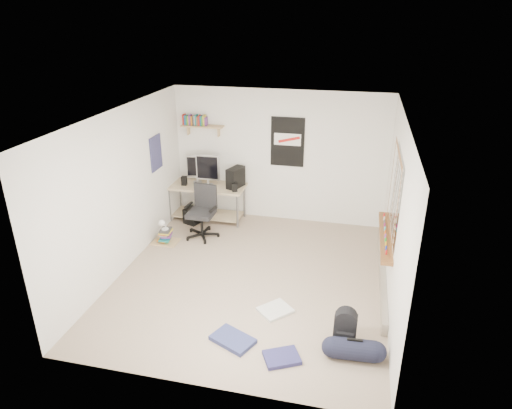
% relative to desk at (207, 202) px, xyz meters
% --- Properties ---
extents(floor, '(4.00, 4.50, 0.01)m').
position_rel_desk_xyz_m(floor, '(1.33, -1.88, -0.37)').
color(floor, gray).
rests_on(floor, ground).
extents(ceiling, '(4.00, 4.50, 0.01)m').
position_rel_desk_xyz_m(ceiling, '(1.33, -1.88, 2.14)').
color(ceiling, white).
rests_on(ceiling, ground).
extents(back_wall, '(4.00, 0.01, 2.50)m').
position_rel_desk_xyz_m(back_wall, '(1.33, 0.37, 0.89)').
color(back_wall, silver).
rests_on(back_wall, ground).
extents(left_wall, '(0.01, 4.50, 2.50)m').
position_rel_desk_xyz_m(left_wall, '(-0.67, -1.88, 0.89)').
color(left_wall, silver).
rests_on(left_wall, ground).
extents(right_wall, '(0.01, 4.50, 2.50)m').
position_rel_desk_xyz_m(right_wall, '(3.34, -1.88, 0.89)').
color(right_wall, silver).
rests_on(right_wall, ground).
extents(desk, '(1.58, 0.95, 0.67)m').
position_rel_desk_xyz_m(desk, '(0.00, 0.00, 0.00)').
color(desk, '#C3B287').
rests_on(desk, floor).
extents(monitor_left, '(0.39, 0.14, 0.42)m').
position_rel_desk_xyz_m(monitor_left, '(-0.22, 0.12, 0.52)').
color(monitor_left, '#95969A').
rests_on(monitor_left, desk).
extents(monitor_right, '(0.44, 0.12, 0.49)m').
position_rel_desk_xyz_m(monitor_right, '(0.04, 0.00, 0.55)').
color(monitor_right, '#A3A2A7').
rests_on(monitor_right, desk).
extents(pc_tower, '(0.30, 0.43, 0.41)m').
position_rel_desk_xyz_m(pc_tower, '(0.57, 0.05, 0.51)').
color(pc_tower, black).
rests_on(pc_tower, desk).
extents(keyboard, '(0.38, 0.17, 0.02)m').
position_rel_desk_xyz_m(keyboard, '(0.21, -0.26, 0.31)').
color(keyboard, black).
rests_on(keyboard, desk).
extents(speaker_left, '(0.11, 0.11, 0.20)m').
position_rel_desk_xyz_m(speaker_left, '(-0.42, -0.07, 0.41)').
color(speaker_left, black).
rests_on(speaker_left, desk).
extents(speaker_right, '(0.12, 0.12, 0.19)m').
position_rel_desk_xyz_m(speaker_right, '(0.60, -0.17, 0.40)').
color(speaker_right, black).
rests_on(speaker_right, desk).
extents(office_chair, '(0.70, 0.70, 0.95)m').
position_rel_desk_xyz_m(office_chair, '(0.14, -0.75, 0.12)').
color(office_chair, black).
rests_on(office_chair, floor).
extents(wall_shelf, '(0.80, 0.22, 0.24)m').
position_rel_desk_xyz_m(wall_shelf, '(-0.12, 0.26, 1.42)').
color(wall_shelf, tan).
rests_on(wall_shelf, back_wall).
extents(poster_back_wall, '(0.62, 0.03, 0.92)m').
position_rel_desk_xyz_m(poster_back_wall, '(1.48, 0.35, 1.19)').
color(poster_back_wall, black).
rests_on(poster_back_wall, back_wall).
extents(poster_left_wall, '(0.02, 0.42, 0.60)m').
position_rel_desk_xyz_m(poster_left_wall, '(-0.65, -0.68, 1.14)').
color(poster_left_wall, navy).
rests_on(poster_left_wall, left_wall).
extents(window, '(0.10, 1.50, 1.26)m').
position_rel_desk_xyz_m(window, '(3.28, -1.58, 1.08)').
color(window, brown).
rests_on(window, right_wall).
extents(baseboard_heater, '(0.08, 2.50, 0.18)m').
position_rel_desk_xyz_m(baseboard_heater, '(3.29, -1.58, -0.28)').
color(baseboard_heater, '#B7B2A8').
rests_on(baseboard_heater, floor).
extents(backpack, '(0.28, 0.23, 0.37)m').
position_rel_desk_xyz_m(backpack, '(2.80, -3.05, -0.16)').
color(backpack, black).
rests_on(backpack, floor).
extents(duffel_bag, '(0.27, 0.27, 0.51)m').
position_rel_desk_xyz_m(duffel_bag, '(2.92, -3.32, -0.22)').
color(duffel_bag, black).
rests_on(duffel_bag, floor).
extents(tshirt, '(0.54, 0.54, 0.04)m').
position_rel_desk_xyz_m(tshirt, '(1.85, -2.63, -0.34)').
color(tshirt, silver).
rests_on(tshirt, floor).
extents(jeans_a, '(0.61, 0.52, 0.06)m').
position_rel_desk_xyz_m(jeans_a, '(1.45, -3.36, -0.33)').
color(jeans_a, navy).
rests_on(jeans_a, floor).
extents(jeans_b, '(0.50, 0.46, 0.05)m').
position_rel_desk_xyz_m(jeans_b, '(2.10, -3.52, -0.34)').
color(jeans_b, navy).
rests_on(jeans_b, floor).
extents(book_stack, '(0.46, 0.39, 0.29)m').
position_rel_desk_xyz_m(book_stack, '(-0.42, -1.10, -0.22)').
color(book_stack, brown).
rests_on(book_stack, floor).
extents(desk_lamp, '(0.15, 0.22, 0.20)m').
position_rel_desk_xyz_m(desk_lamp, '(-0.40, -1.12, 0.02)').
color(desk_lamp, silver).
rests_on(desk_lamp, book_stack).
extents(subwoofer, '(0.35, 0.35, 0.30)m').
position_rel_desk_xyz_m(subwoofer, '(-0.23, -0.24, -0.22)').
color(subwoofer, black).
rests_on(subwoofer, floor).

